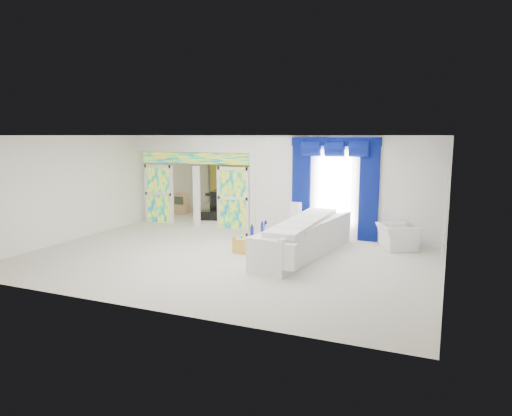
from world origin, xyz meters
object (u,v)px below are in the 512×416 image
at_px(coffee_table, 260,240).
at_px(grand_piano, 233,201).
at_px(white_sofa, 305,239).
at_px(console_table, 305,229).
at_px(armchair, 397,237).

bearing_deg(coffee_table, grand_piano, 122.77).
xyz_separation_m(white_sofa, coffee_table, (-1.35, 0.30, -0.20)).
xyz_separation_m(console_table, grand_piano, (-3.81, 3.01, 0.25)).
height_order(coffee_table, grand_piano, grand_piano).
relative_size(console_table, grand_piano, 0.71).
height_order(armchair, grand_piano, grand_piano).
distance_m(coffee_table, console_table, 1.92).
height_order(white_sofa, grand_piano, grand_piano).
bearing_deg(grand_piano, white_sofa, -63.94).
bearing_deg(armchair, console_table, 53.46).
height_order(white_sofa, console_table, white_sofa).
xyz_separation_m(white_sofa, console_table, (-0.61, 2.07, -0.18)).
bearing_deg(grand_piano, coffee_table, -72.24).
bearing_deg(grand_piano, armchair, -43.39).
relative_size(white_sofa, grand_piano, 2.27).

